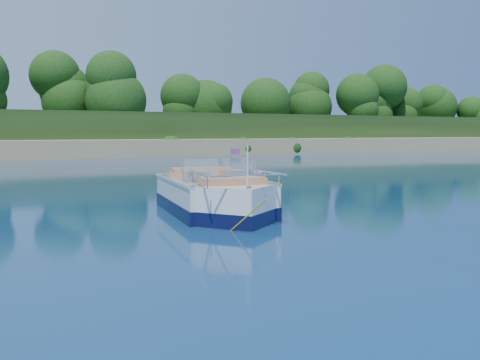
{
  "coord_description": "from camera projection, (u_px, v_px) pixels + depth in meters",
  "views": [
    {
      "loc": [
        -7.34,
        -10.1,
        2.18
      ],
      "look_at": [
        -0.7,
        3.0,
        0.85
      ],
      "focal_mm": 40.0,
      "sensor_mm": 36.0,
      "label": 1
    }
  ],
  "objects": [
    {
      "name": "ground",
      "position": [
        325.0,
        225.0,
        12.48
      ],
      "size": [
        160.0,
        160.0,
        0.0
      ],
      "primitive_type": "plane",
      "color": "#0A2447",
      "rests_on": "ground"
    },
    {
      "name": "shoreline",
      "position": [
        32.0,
        141.0,
        69.03
      ],
      "size": [
        170.0,
        59.0,
        6.0
      ],
      "color": "#9E7E5B",
      "rests_on": "ground"
    },
    {
      "name": "treeline",
      "position": [
        58.0,
        95.0,
        48.43
      ],
      "size": [
        150.0,
        7.12,
        8.19
      ],
      "color": "black",
      "rests_on": "ground"
    },
    {
      "name": "motorboat",
      "position": [
        217.0,
        199.0,
        14.11
      ],
      "size": [
        2.84,
        6.37,
        2.13
      ],
      "rotation": [
        0.0,
        0.0,
        -0.14
      ],
      "color": "white",
      "rests_on": "ground"
    },
    {
      "name": "tow_tube",
      "position": [
        260.0,
        199.0,
        16.54
      ],
      "size": [
        1.72,
        1.72,
        0.34
      ],
      "rotation": [
        0.0,
        0.0,
        -0.42
      ],
      "color": "yellow",
      "rests_on": "ground"
    },
    {
      "name": "boy",
      "position": [
        258.0,
        202.0,
        16.56
      ],
      "size": [
        0.53,
        0.87,
        1.6
      ],
      "primitive_type": "imported",
      "rotation": [
        0.0,
        -0.17,
        1.36
      ],
      "color": "tan",
      "rests_on": "ground"
    }
  ]
}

